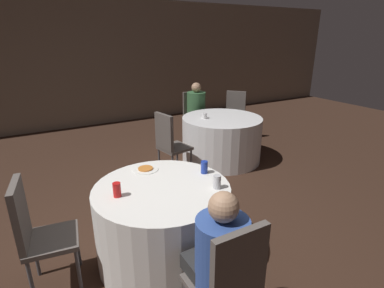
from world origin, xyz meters
The scene contains 16 objects.
ground_plane centered at (0.00, 0.00, 0.00)m, with size 16.00×16.00×0.00m, color #382319.
wall_back centered at (0.00, 4.93, 1.40)m, with size 16.00×0.06×2.80m.
table_near centered at (0.11, -0.06, 0.37)m, with size 1.21×1.21×0.74m.
table_far centered at (1.95, 1.65, 0.37)m, with size 1.31×1.31×0.74m.
chair_near_west centered at (-0.91, 0.08, 0.58)m, with size 0.45×0.45×0.98m.
chair_near_south centered at (0.11, -1.09, 0.58)m, with size 0.40×0.41×0.98m.
chair_far_west centered at (0.89, 1.45, 0.58)m, with size 0.47×0.47×0.98m.
chair_far_northeast centered at (2.75, 2.36, 0.58)m, with size 0.56×0.56×0.98m.
chair_far_north centered at (2.03, 2.72, 0.58)m, with size 0.43×0.43×0.98m.
person_green_jacket centered at (2.01, 2.56, 0.60)m, with size 0.36×0.52×1.18m.
person_blue_shirt centered at (0.11, -0.92, 0.58)m, with size 0.34×0.51×1.13m.
pizza_plate_near centered at (0.12, 0.35, 0.75)m, with size 0.26×0.26×0.02m.
soda_can_red centered at (-0.28, -0.03, 0.80)m, with size 0.07×0.07×0.12m.
soda_can_silver centered at (0.52, -0.32, 0.80)m, with size 0.07×0.07×0.12m.
soda_can_blue centered at (0.58, 0.00, 0.80)m, with size 0.07×0.07×0.12m.
cup_far centered at (1.66, 1.74, 0.78)m, with size 0.08×0.08×0.09m.
Camera 1 is at (-0.81, -2.23, 1.99)m, focal length 28.00 mm.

